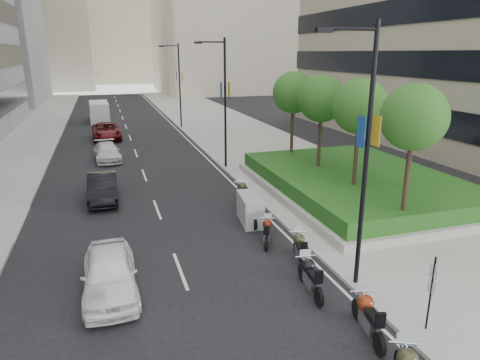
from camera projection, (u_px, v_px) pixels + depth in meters
name	position (u px, v px, depth m)	size (l,w,h in m)	color
ground	(251.00, 324.00, 13.18)	(160.00, 160.00, 0.00)	black
sidewalk_right	(238.00, 135.00, 43.17)	(10.00, 100.00, 0.15)	#9E9B93
sidewalk_left	(7.00, 148.00, 37.05)	(8.00, 100.00, 0.15)	#9E9B93
lane_edge	(186.00, 138.00, 41.64)	(0.12, 100.00, 0.01)	silver
lane_centre	(132.00, 142.00, 40.13)	(0.12, 100.00, 0.01)	silver
building_cream_right	(225.00, 2.00, 87.46)	(28.00, 24.00, 36.00)	#B7AD93
building_cream_left	(27.00, 10.00, 94.36)	(26.00, 24.00, 34.00)	#B7AD93
building_cream_centre	(116.00, 11.00, 117.87)	(30.00, 24.00, 38.00)	#B7AD93
planter	(356.00, 189.00, 25.12)	(10.00, 14.00, 0.40)	#A3A298
hedge	(357.00, 179.00, 24.95)	(9.40, 13.40, 0.80)	#254E16
tree_0	(414.00, 118.00, 17.76)	(2.80, 2.80, 6.30)	#332319
tree_1	(360.00, 107.00, 21.41)	(2.80, 2.80, 6.30)	#332319
tree_2	(322.00, 99.00, 25.06)	(2.80, 2.80, 6.30)	#332319
tree_3	(293.00, 93.00, 28.71)	(2.80, 2.80, 6.30)	#332319
lamp_post_0	(363.00, 148.00, 13.85)	(2.34, 0.45, 9.00)	black
lamp_post_1	(223.00, 97.00, 29.37)	(2.34, 0.45, 9.00)	black
lamp_post_2	(178.00, 81.00, 45.80)	(2.34, 0.45, 9.00)	black
parking_sign	(431.00, 290.00, 12.34)	(0.06, 0.32, 2.50)	black
motorcycle_1	(368.00, 316.00, 12.52)	(0.80, 2.31, 1.16)	black
motorcycle_2	(310.00, 276.00, 14.78)	(0.76, 2.29, 1.14)	black
motorcycle_3	(300.00, 248.00, 16.95)	(0.83, 2.16, 1.09)	black
motorcycle_4	(267.00, 231.00, 18.67)	(0.98, 1.88, 1.00)	black
motorcycle_5	(250.00, 209.00, 20.83)	(1.18, 2.41, 1.39)	black
motorcycle_6	(243.00, 194.00, 23.13)	(0.84, 2.46, 1.24)	black
car_a	(110.00, 273.00, 14.66)	(1.81, 4.50, 1.53)	white
car_b	(103.00, 188.00, 24.02)	(1.58, 4.53, 1.49)	black
car_c	(107.00, 152.00, 33.03)	(1.85, 4.54, 1.32)	silver
car_d	(107.00, 131.00, 41.17)	(2.58, 5.59, 1.55)	#590A0F
delivery_van	(99.00, 113.00, 51.38)	(2.29, 5.62, 2.33)	white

